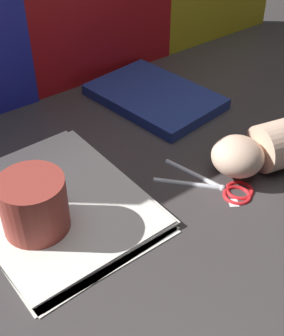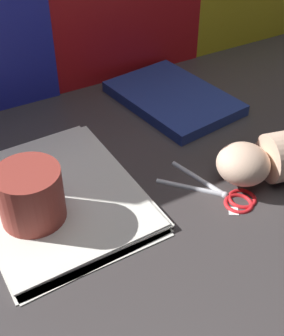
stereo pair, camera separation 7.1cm
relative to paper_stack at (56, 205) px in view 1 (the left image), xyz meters
name	(u,v)px [view 1 (the left image)]	position (x,y,z in m)	size (l,w,h in m)	color
ground_plane	(145,186)	(0.14, -0.04, -0.01)	(6.00, 6.00, 0.00)	#3D3838
paper_stack	(56,205)	(0.00, 0.00, 0.00)	(0.25, 0.32, 0.01)	white
book_closed	(154,97)	(0.32, 0.16, 0.01)	(0.21, 0.28, 0.02)	navy
scissors	(220,186)	(0.23, -0.12, 0.00)	(0.13, 0.17, 0.01)	silver
paper_scrap_mid	(234,203)	(0.23, -0.16, -0.01)	(0.02, 0.02, 0.00)	white
mug	(34,208)	(-0.05, -0.03, 0.04)	(0.10, 0.10, 0.10)	#99382D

